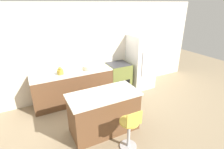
{
  "coord_description": "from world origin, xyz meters",
  "views": [
    {
      "loc": [
        -1.35,
        -3.94,
        2.59
      ],
      "look_at": [
        0.49,
        -0.4,
        0.92
      ],
      "focal_mm": 28.0,
      "sensor_mm": 36.0,
      "label": 1
    }
  ],
  "objects_px": {
    "oven_range": "(118,78)",
    "stool_chair": "(130,129)",
    "refrigerator": "(141,62)",
    "kettle": "(60,71)",
    "mixing_bowl": "(87,68)"
  },
  "relations": [
    {
      "from": "refrigerator",
      "to": "kettle",
      "type": "distance_m",
      "value": 2.49
    },
    {
      "from": "stool_chair",
      "to": "mixing_bowl",
      "type": "relative_size",
      "value": 3.86
    },
    {
      "from": "mixing_bowl",
      "to": "oven_range",
      "type": "bearing_deg",
      "value": 1.26
    },
    {
      "from": "stool_chair",
      "to": "kettle",
      "type": "xyz_separation_m",
      "value": [
        -0.74,
        2.12,
        0.53
      ]
    },
    {
      "from": "kettle",
      "to": "mixing_bowl",
      "type": "xyz_separation_m",
      "value": [
        0.71,
        0.0,
        -0.03
      ]
    },
    {
      "from": "kettle",
      "to": "mixing_bowl",
      "type": "distance_m",
      "value": 0.71
    },
    {
      "from": "kettle",
      "to": "mixing_bowl",
      "type": "relative_size",
      "value": 0.88
    },
    {
      "from": "refrigerator",
      "to": "kettle",
      "type": "relative_size",
      "value": 8.54
    },
    {
      "from": "oven_range",
      "to": "refrigerator",
      "type": "relative_size",
      "value": 0.53
    },
    {
      "from": "oven_range",
      "to": "mixing_bowl",
      "type": "distance_m",
      "value": 1.11
    },
    {
      "from": "oven_range",
      "to": "refrigerator",
      "type": "xyz_separation_m",
      "value": [
        0.79,
        -0.04,
        0.4
      ]
    },
    {
      "from": "refrigerator",
      "to": "stool_chair",
      "type": "height_order",
      "value": "refrigerator"
    },
    {
      "from": "oven_range",
      "to": "mixing_bowl",
      "type": "height_order",
      "value": "mixing_bowl"
    },
    {
      "from": "oven_range",
      "to": "stool_chair",
      "type": "height_order",
      "value": "oven_range"
    },
    {
      "from": "stool_chair",
      "to": "kettle",
      "type": "height_order",
      "value": "kettle"
    }
  ]
}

